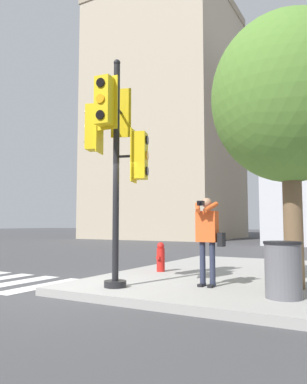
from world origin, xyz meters
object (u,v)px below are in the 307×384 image
(street_tree, at_px, (289,99))
(fire_hydrant, at_px, (161,257))
(traffic_signal_pole, at_px, (115,140))
(person_photographer, at_px, (208,233))
(trash_bin, at_px, (283,270))

(street_tree, distance_m, fire_hydrant, 4.74)
(traffic_signal_pole, relative_size, fire_hydrant, 6.10)
(person_photographer, xyz_separation_m, street_tree, (1.48, 0.59, 2.59))
(traffic_signal_pole, height_order, person_photographer, traffic_signal_pole)
(street_tree, relative_size, fire_hydrant, 7.23)
(traffic_signal_pole, xyz_separation_m, fire_hydrant, (-0.33, 2.46, -2.47))
(person_photographer, relative_size, street_tree, 0.32)
(trash_bin, bearing_deg, traffic_signal_pole, -171.25)
(traffic_signal_pole, height_order, trash_bin, traffic_signal_pole)
(street_tree, bearing_deg, person_photographer, -158.18)
(trash_bin, bearing_deg, street_tree, 89.78)
(person_photographer, bearing_deg, fire_hydrant, 140.83)
(traffic_signal_pole, height_order, street_tree, street_tree)
(trash_bin, bearing_deg, fire_hydrant, 149.05)
(traffic_signal_pole, height_order, fire_hydrant, traffic_signal_pole)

